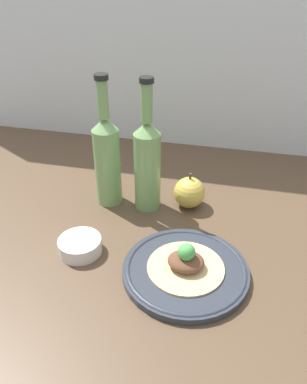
% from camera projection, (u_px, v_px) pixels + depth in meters
% --- Properties ---
extents(ground_plane, '(1.80, 1.10, 0.04)m').
position_uv_depth(ground_plane, '(154.00, 248.00, 0.85)').
color(ground_plane, brown).
extents(wall_backsplash, '(1.80, 0.03, 0.80)m').
position_uv_depth(wall_backsplash, '(197.00, 14.00, 1.06)').
color(wall_backsplash, silver).
rests_on(wall_backsplash, ground_plane).
extents(plate, '(0.25, 0.25, 0.02)m').
position_uv_depth(plate, '(185.00, 270.00, 0.75)').
color(plate, '#2D333D').
rests_on(plate, ground_plane).
extents(plated_food, '(0.15, 0.15, 0.06)m').
position_uv_depth(plated_food, '(186.00, 262.00, 0.74)').
color(plated_food, '#D6BC7F').
rests_on(plated_food, plate).
extents(cider_bottle_left, '(0.06, 0.06, 0.33)m').
position_uv_depth(cider_bottle_left, '(107.00, 158.00, 0.91)').
color(cider_bottle_left, '#729E5B').
rests_on(cider_bottle_left, ground_plane).
extents(cider_bottle_right, '(0.06, 0.06, 0.33)m').
position_uv_depth(cider_bottle_right, '(147.00, 162.00, 0.89)').
color(cider_bottle_right, '#729E5B').
rests_on(cider_bottle_right, ground_plane).
extents(apple, '(0.08, 0.08, 0.09)m').
position_uv_depth(apple, '(189.00, 192.00, 0.94)').
color(apple, gold).
rests_on(apple, ground_plane).
extents(dipping_bowl, '(0.09, 0.09, 0.03)m').
position_uv_depth(dipping_bowl, '(80.00, 246.00, 0.80)').
color(dipping_bowl, silver).
rests_on(dipping_bowl, ground_plane).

